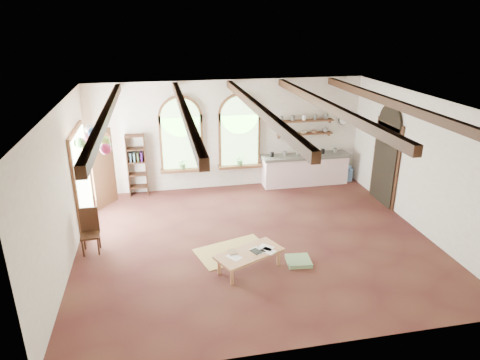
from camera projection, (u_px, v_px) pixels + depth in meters
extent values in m
plane|color=#552E23|center=(255.00, 240.00, 9.92)|extent=(8.00, 8.00, 0.00)
cube|color=brown|center=(182.00, 143.00, 12.29)|extent=(1.24, 0.08, 1.64)
cylinder|color=brown|center=(180.00, 117.00, 12.02)|extent=(1.24, 0.08, 1.24)
cube|color=#7CAD67|center=(182.00, 143.00, 12.26)|extent=(1.10, 0.04, 1.50)
cube|color=brown|center=(183.00, 170.00, 12.50)|extent=(1.30, 0.28, 0.08)
cube|color=brown|center=(239.00, 140.00, 12.60)|extent=(1.24, 0.08, 1.64)
cylinder|color=brown|center=(239.00, 115.00, 12.33)|extent=(1.24, 0.08, 1.24)
cube|color=#7CAD67|center=(240.00, 140.00, 12.57)|extent=(1.10, 0.04, 1.50)
cube|color=brown|center=(240.00, 166.00, 12.80)|extent=(1.30, 0.28, 0.08)
cube|color=brown|center=(82.00, 179.00, 10.44)|extent=(0.10, 1.90, 2.50)
cube|color=black|center=(385.00, 164.00, 11.62)|extent=(0.10, 1.30, 2.40)
cube|color=white|center=(305.00, 171.00, 13.11)|extent=(2.60, 0.55, 0.86)
cube|color=slate|center=(306.00, 156.00, 12.94)|extent=(2.68, 0.62, 0.08)
cube|color=brown|center=(305.00, 134.00, 12.87)|extent=(1.70, 0.24, 0.04)
cube|color=brown|center=(306.00, 121.00, 12.73)|extent=(1.70, 0.24, 0.04)
cylinder|color=black|center=(344.00, 120.00, 13.04)|extent=(0.32, 0.04, 0.32)
cube|color=#3D2013|center=(128.00, 166.00, 12.10)|extent=(0.03, 0.32, 1.80)
cube|color=#3D2013|center=(146.00, 165.00, 12.19)|extent=(0.03, 0.32, 1.80)
cube|color=tan|center=(249.00, 254.00, 8.67)|extent=(1.52, 1.15, 0.05)
cube|color=tan|center=(232.00, 277.00, 8.24)|extent=(0.06, 0.06, 0.35)
cube|color=tan|center=(278.00, 257.00, 8.89)|extent=(0.06, 0.06, 0.35)
cube|color=tan|center=(219.00, 266.00, 8.58)|extent=(0.06, 0.06, 0.35)
cube|color=tan|center=(265.00, 249.00, 9.23)|extent=(0.06, 0.06, 0.35)
cube|color=#3D2013|center=(90.00, 235.00, 9.29)|extent=(0.41, 0.41, 0.05)
cube|color=#3D2013|center=(89.00, 220.00, 9.35)|extent=(0.40, 0.05, 0.58)
cube|color=tan|center=(233.00, 251.00, 9.44)|extent=(1.78, 1.37, 0.02)
cube|color=#789D6C|center=(299.00, 261.00, 9.01)|extent=(0.54, 0.54, 0.09)
cylinder|color=#5A8EC1|center=(348.00, 174.00, 13.46)|extent=(0.27, 0.27, 0.41)
sphere|color=#5A8EC1|center=(349.00, 167.00, 13.37)|extent=(0.14, 0.14, 0.14)
cylinder|color=#5A8EC1|center=(341.00, 174.00, 13.40)|extent=(0.33, 0.33, 0.50)
sphere|color=#5A8EC1|center=(342.00, 164.00, 13.29)|extent=(0.18, 0.18, 0.18)
cylinder|color=white|center=(94.00, 119.00, 9.27)|extent=(0.01, 0.01, 0.85)
sphere|color=#21916D|center=(105.00, 145.00, 9.58)|extent=(0.25, 0.25, 0.25)
sphere|color=#FA8253|center=(104.00, 138.00, 9.67)|extent=(0.25, 0.25, 0.25)
sphere|color=#FF6235|center=(97.00, 132.00, 9.72)|extent=(0.25, 0.25, 0.25)
sphere|color=white|center=(90.00, 129.00, 9.47)|extent=(0.25, 0.25, 0.25)
sphere|color=orange|center=(85.00, 146.00, 9.51)|extent=(0.25, 0.25, 0.25)
sphere|color=#59AF4B|center=(80.00, 143.00, 9.28)|extent=(0.25, 0.25, 0.25)
sphere|color=pink|center=(90.00, 138.00, 9.24)|extent=(0.25, 0.25, 0.25)
sphere|color=blue|center=(94.00, 133.00, 9.12)|extent=(0.25, 0.25, 0.25)
sphere|color=#D02E6B|center=(106.00, 149.00, 9.27)|extent=(0.25, 0.25, 0.25)
sphere|color=#ABF456|center=(104.00, 141.00, 9.43)|extent=(0.25, 0.25, 0.25)
imported|color=olive|center=(228.00, 252.00, 8.63)|extent=(0.18, 0.25, 0.02)
cube|color=black|center=(256.00, 251.00, 8.68)|extent=(0.25, 0.28, 0.01)
imported|color=#598C4C|center=(183.00, 164.00, 12.40)|extent=(0.27, 0.23, 0.30)
imported|color=#598C4C|center=(240.00, 160.00, 12.71)|extent=(0.27, 0.23, 0.30)
imported|color=white|center=(281.00, 133.00, 12.71)|extent=(0.12, 0.10, 0.10)
imported|color=beige|center=(292.00, 132.00, 12.78)|extent=(0.10, 0.10, 0.09)
imported|color=beige|center=(303.00, 132.00, 12.85)|extent=(0.22, 0.22, 0.05)
imported|color=#8C664C|center=(314.00, 132.00, 12.91)|extent=(0.20, 0.20, 0.06)
imported|color=slate|center=(325.00, 129.00, 12.95)|extent=(0.18, 0.18, 0.19)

